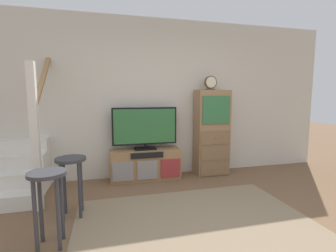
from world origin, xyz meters
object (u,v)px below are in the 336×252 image
side_cabinet (212,133)px  bar_stool_near (48,191)px  television (145,127)px  bar_stool_far (71,173)px  desk_clock (211,83)px  media_console (146,164)px

side_cabinet → bar_stool_near: (-2.35, -1.63, -0.22)m
television → bar_stool_far: (-1.03, -1.08, -0.36)m
side_cabinet → bar_stool_far: bearing=-154.3°
bar_stool_near → bar_stool_far: (0.13, 0.56, -0.01)m
side_cabinet → desk_clock: bearing=-161.3°
bar_stool_far → television: bearing=46.4°
television → side_cabinet: 1.20m
television → bar_stool_far: bearing=-133.6°
side_cabinet → desk_clock: 0.87m
media_console → desk_clock: 1.79m
bar_stool_near → desk_clock: bearing=35.0°
desk_clock → bar_stool_far: 2.66m
television → desk_clock: size_ratio=4.44×
media_console → side_cabinet: 1.29m
media_console → bar_stool_near: (-1.16, -1.62, 0.28)m
desk_clock → bar_stool_near: 3.02m
side_cabinet → bar_stool_near: 2.87m
media_console → television: (0.00, 0.02, 0.63)m
bar_stool_far → side_cabinet: bearing=25.7°
media_console → television: 0.63m
television → bar_stool_near: size_ratio=1.49×
television → bar_stool_near: bearing=-125.1°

